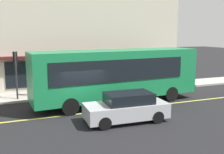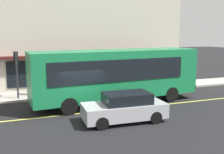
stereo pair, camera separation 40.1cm
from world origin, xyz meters
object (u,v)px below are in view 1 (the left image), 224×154
traffic_light (15,64)px  bus (118,73)px  car_silver (127,107)px  pedestrian_mid_block (31,80)px

traffic_light → bus: bearing=-26.6°
car_silver → pedestrian_mid_block: size_ratio=2.39×
bus → car_silver: (-0.94, -3.48, -1.24)m
pedestrian_mid_block → traffic_light: bearing=-154.1°
traffic_light → pedestrian_mid_block: (0.97, 0.47, -1.28)m
pedestrian_mid_block → bus: bearing=-34.4°
traffic_light → car_silver: 8.58m
traffic_light → car_silver: (5.22, -6.56, -1.79)m
bus → pedestrian_mid_block: bus is taller
bus → car_silver: 3.81m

